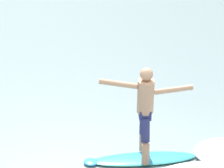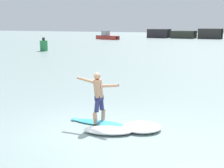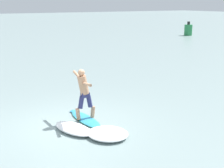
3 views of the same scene
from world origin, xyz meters
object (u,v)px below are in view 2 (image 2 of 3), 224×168
at_px(channel_marker_buoy, 44,46).
at_px(surfer, 98,93).
at_px(fishing_boat_near_jetty, 107,37).
at_px(surfboard, 98,122).

bearing_deg(channel_marker_buoy, surfer, -51.01).
bearing_deg(fishing_boat_near_jetty, channel_marker_buoy, -81.07).
height_order(fishing_boat_near_jetty, channel_marker_buoy, fishing_boat_near_jetty).
bearing_deg(surfboard, fishing_boat_near_jetty, 114.03).
distance_m(surfer, channel_marker_buoy, 28.59).
relative_size(surfer, fishing_boat_near_jetty, 0.26).
bearing_deg(surfer, channel_marker_buoy, 128.99).
height_order(surfboard, channel_marker_buoy, channel_marker_buoy).
bearing_deg(channel_marker_buoy, fishing_boat_near_jetty, 98.93).
relative_size(surfer, channel_marker_buoy, 1.04).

